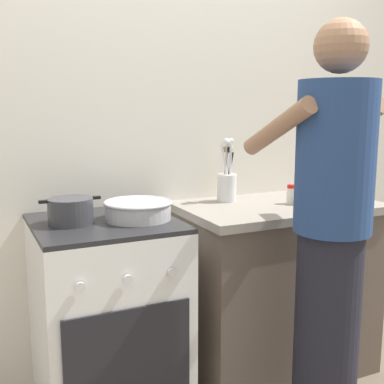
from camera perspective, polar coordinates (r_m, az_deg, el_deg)
back_wall at (r=2.57m, az=-0.60°, el=7.06°), size 3.20×0.10×2.50m
countertop at (r=2.61m, az=9.86°, el=-10.99°), size 1.00×0.60×0.90m
stove_range at (r=2.25m, az=-9.87°, el=-14.59°), size 0.60×0.62×0.90m
pot at (r=2.07m, az=-14.07°, el=-2.19°), size 0.25×0.19×0.11m
mixing_bowl at (r=2.11m, az=-6.36°, el=-2.02°), size 0.30×0.30×0.08m
utensil_crock at (r=2.50m, az=4.13°, el=1.27°), size 0.10×0.10×0.33m
spice_bottle at (r=2.49m, az=11.56°, el=-0.28°), size 0.04×0.04×0.10m
oil_bottle at (r=2.51m, az=14.94°, el=1.10°), size 0.06×0.06×0.25m
person at (r=1.99m, az=15.94°, el=-5.57°), size 0.41×0.50×1.70m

